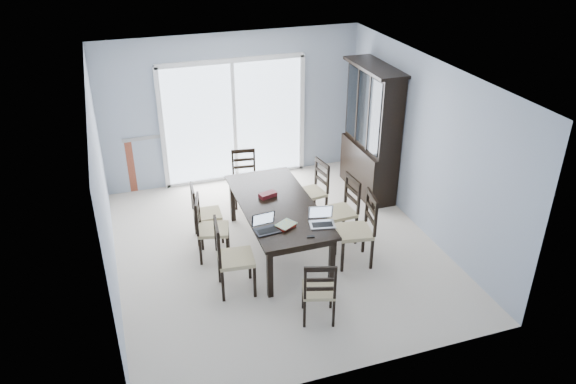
% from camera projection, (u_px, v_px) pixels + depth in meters
% --- Properties ---
extents(floor, '(5.00, 5.00, 0.00)m').
position_uv_depth(floor, '(278.00, 249.00, 8.14)').
color(floor, silver).
rests_on(floor, ground).
extents(ceiling, '(5.00, 5.00, 0.00)m').
position_uv_depth(ceiling, '(276.00, 73.00, 6.92)').
color(ceiling, white).
rests_on(ceiling, back_wall).
extents(back_wall, '(4.50, 0.02, 2.60)m').
position_uv_depth(back_wall, '(233.00, 109.00, 9.63)').
color(back_wall, '#97A2B4').
rests_on(back_wall, floor).
extents(wall_left, '(0.02, 5.00, 2.60)m').
position_uv_depth(wall_left, '(103.00, 193.00, 6.90)').
color(wall_left, '#97A2B4').
rests_on(wall_left, floor).
extents(wall_right, '(0.02, 5.00, 2.60)m').
position_uv_depth(wall_right, '(424.00, 147.00, 8.16)').
color(wall_right, '#97A2B4').
rests_on(wall_right, floor).
extents(balcony, '(4.50, 2.00, 0.10)m').
position_uv_depth(balcony, '(225.00, 157.00, 11.10)').
color(balcony, gray).
rests_on(balcony, ground).
extents(railing, '(4.50, 0.06, 1.10)m').
position_uv_depth(railing, '(212.00, 112.00, 11.65)').
color(railing, '#99999E').
rests_on(railing, balcony).
extents(dining_table, '(1.00, 2.20, 0.75)m').
position_uv_depth(dining_table, '(278.00, 209.00, 7.83)').
color(dining_table, black).
rests_on(dining_table, floor).
extents(china_hutch, '(0.50, 1.38, 2.20)m').
position_uv_depth(china_hutch, '(371.00, 133.00, 9.26)').
color(china_hutch, black).
rests_on(china_hutch, floor).
extents(sliding_door, '(2.52, 0.05, 2.18)m').
position_uv_depth(sliding_door, '(234.00, 121.00, 9.71)').
color(sliding_door, silver).
rests_on(sliding_door, floor).
extents(chair_left_near, '(0.50, 0.49, 1.18)m').
position_uv_depth(chair_left_near, '(227.00, 250.00, 7.00)').
color(chair_left_near, black).
rests_on(chair_left_near, floor).
extents(chair_left_mid, '(0.51, 0.50, 1.09)m').
position_uv_depth(chair_left_mid, '(206.00, 222.00, 7.70)').
color(chair_left_mid, black).
rests_on(chair_left_mid, floor).
extents(chair_left_far, '(0.42, 0.41, 1.03)m').
position_uv_depth(chair_left_far, '(201.00, 207.00, 8.12)').
color(chair_left_far, black).
rests_on(chair_left_far, floor).
extents(chair_right_near, '(0.53, 0.52, 1.20)m').
position_uv_depth(chair_right_near, '(362.00, 222.00, 7.59)').
color(chair_right_near, black).
rests_on(chair_right_near, floor).
extents(chair_right_mid, '(0.47, 0.46, 1.15)m').
position_uv_depth(chair_right_mid, '(345.00, 202.00, 8.12)').
color(chair_right_mid, black).
rests_on(chair_right_mid, floor).
extents(chair_right_far, '(0.48, 0.47, 1.08)m').
position_uv_depth(chair_right_far, '(316.00, 184.00, 8.71)').
color(chair_right_far, black).
rests_on(chair_right_far, floor).
extents(chair_end_near, '(0.48, 0.48, 1.01)m').
position_uv_depth(chair_end_near, '(319.00, 286.00, 6.50)').
color(chair_end_near, black).
rests_on(chair_end_near, floor).
extents(chair_end_far, '(0.44, 0.45, 1.04)m').
position_uv_depth(chair_end_far, '(244.00, 171.00, 9.16)').
color(chair_end_far, black).
rests_on(chair_end_far, floor).
extents(laptop_dark, '(0.33, 0.25, 0.21)m').
position_uv_depth(laptop_dark, '(267.00, 228.00, 7.13)').
color(laptop_dark, black).
rests_on(laptop_dark, dining_table).
extents(laptop_silver, '(0.37, 0.29, 0.22)m').
position_uv_depth(laptop_silver, '(322.00, 222.00, 7.26)').
color(laptop_silver, '#B0B0B3').
rests_on(laptop_silver, dining_table).
extents(book_stack, '(0.31, 0.29, 0.04)m').
position_uv_depth(book_stack, '(285.00, 225.00, 7.24)').
color(book_stack, maroon).
rests_on(book_stack, dining_table).
extents(cell_phone, '(0.10, 0.06, 0.01)m').
position_uv_depth(cell_phone, '(311.00, 236.00, 7.03)').
color(cell_phone, black).
rests_on(cell_phone, dining_table).
extents(game_box, '(0.27, 0.19, 0.06)m').
position_uv_depth(game_box, '(268.00, 195.00, 7.96)').
color(game_box, '#4E0F12').
rests_on(game_box, dining_table).
extents(hot_tub, '(1.97, 1.78, 0.99)m').
position_uv_depth(hot_tub, '(173.00, 141.00, 10.45)').
color(hot_tub, brown).
rests_on(hot_tub, balcony).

